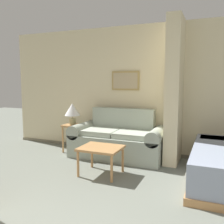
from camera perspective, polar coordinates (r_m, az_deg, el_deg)
name	(u,v)px	position (r m, az deg, el deg)	size (l,w,h in m)	color
wall_back	(155,91)	(5.09, 9.80, 4.83)	(6.74, 0.16, 2.60)	beige
wall_partition_pillar	(174,91)	(4.62, 14.08, 4.58)	(0.24, 0.68, 2.60)	beige
couch	(118,140)	(4.93, 1.41, -6.38)	(1.82, 0.84, 0.94)	#99A393
coffee_table	(101,150)	(4.01, -2.55, -8.76)	(0.65, 0.55, 0.45)	#B27F4C
side_table	(73,130)	(5.32, -8.96, -4.19)	(0.36, 0.36, 0.58)	#B27F4C
table_lamp	(72,110)	(5.26, -9.05, 0.40)	(0.32, 0.32, 0.45)	tan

